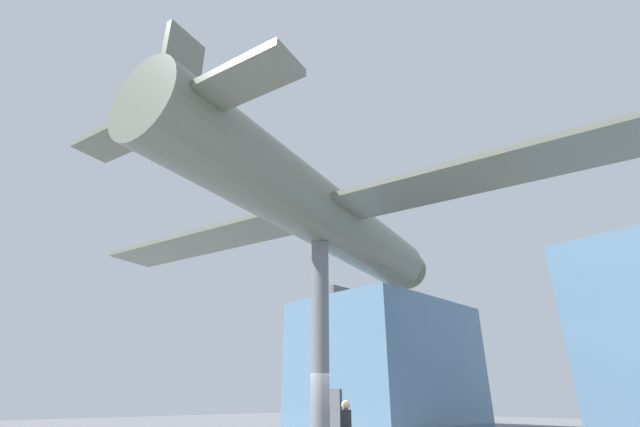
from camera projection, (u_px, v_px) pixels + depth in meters
The scene contains 4 objects.
glass_pavilion_left at pixel (388, 365), 28.22m from camera, with size 8.32×11.27×8.29m.
support_pylon_central at pixel (320, 345), 13.09m from camera, with size 0.56×0.56×6.62m.
suspended_airplane at pixel (324, 216), 15.04m from camera, with size 20.65×16.17×3.63m.
visitor_person at pixel (346, 427), 12.73m from camera, with size 0.37×0.46×1.77m.
Camera 1 is at (9.67, -9.59, 1.83)m, focal length 24.00 mm.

